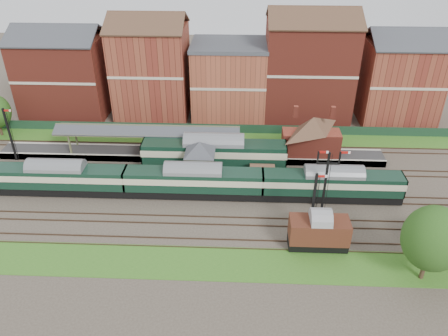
{
  "coord_description": "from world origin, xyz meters",
  "views": [
    {
      "loc": [
        2.13,
        -45.09,
        31.38
      ],
      "look_at": [
        0.12,
        2.0,
        3.0
      ],
      "focal_mm": 35.0,
      "sensor_mm": 36.0,
      "label": 1
    }
  ],
  "objects_px": {
    "signal_box": "(200,161)",
    "goods_van_a": "(319,231)",
    "dmu_train": "(194,181)",
    "platform_railcar": "(214,153)",
    "semaphore_bracket": "(326,178)"
  },
  "relations": [
    {
      "from": "signal_box",
      "to": "platform_railcar",
      "type": "xyz_separation_m",
      "value": [
        1.58,
        3.25,
        -0.58
      ]
    },
    {
      "from": "dmu_train",
      "to": "goods_van_a",
      "type": "bearing_deg",
      "value": -32.59
    },
    {
      "from": "semaphore_bracket",
      "to": "platform_railcar",
      "type": "distance_m",
      "value": 16.31
    },
    {
      "from": "dmu_train",
      "to": "platform_railcar",
      "type": "relative_size",
      "value": 2.62
    },
    {
      "from": "platform_railcar",
      "to": "dmu_train",
      "type": "bearing_deg",
      "value": -108.07
    },
    {
      "from": "signal_box",
      "to": "goods_van_a",
      "type": "height_order",
      "value": "signal_box"
    },
    {
      "from": "semaphore_bracket",
      "to": "dmu_train",
      "type": "height_order",
      "value": "semaphore_bracket"
    },
    {
      "from": "dmu_train",
      "to": "platform_railcar",
      "type": "bearing_deg",
      "value": 71.93
    },
    {
      "from": "dmu_train",
      "to": "signal_box",
      "type": "bearing_deg",
      "value": 80.61
    },
    {
      "from": "goods_van_a",
      "to": "semaphore_bracket",
      "type": "bearing_deg",
      "value": 77.02
    },
    {
      "from": "signal_box",
      "to": "semaphore_bracket",
      "type": "relative_size",
      "value": 0.73
    },
    {
      "from": "signal_box",
      "to": "goods_van_a",
      "type": "relative_size",
      "value": 0.97
    },
    {
      "from": "platform_railcar",
      "to": "signal_box",
      "type": "bearing_deg",
      "value": -115.98
    },
    {
      "from": "signal_box",
      "to": "platform_railcar",
      "type": "bearing_deg",
      "value": 64.02
    },
    {
      "from": "dmu_train",
      "to": "platform_railcar",
      "type": "height_order",
      "value": "platform_railcar"
    }
  ]
}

